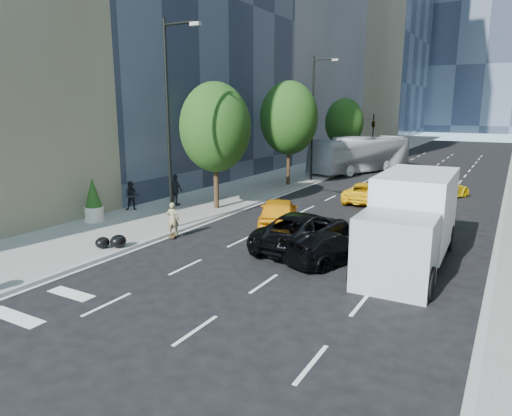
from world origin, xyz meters
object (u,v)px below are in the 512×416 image
Objects in this scene: skateboarder at (173,221)px; black_sedan_lincoln at (304,230)px; box_truck at (411,220)px; black_sedan_mercedes at (331,247)px; city_bus at (361,154)px; planter_shrub at (93,201)px.

black_sedan_lincoln reaches higher than skateboarder.
black_sedan_lincoln is 4.60m from box_truck.
black_sedan_lincoln is 1.35× the size of black_sedan_mercedes.
city_bus reaches higher than black_sedan_lincoln.
black_sedan_lincoln is 25.76m from city_bus.
city_bus reaches higher than black_sedan_mercedes.
black_sedan_lincoln is at bearing 179.96° from box_truck.
box_truck is at bearing -48.73° from city_bus.
box_truck is (10.59, 1.65, 1.00)m from skateboarder.
black_sedan_lincoln is (6.10, 1.55, 0.01)m from skateboarder.
box_truck is 3.20× the size of planter_shrub.
box_truck is at bearing -177.81° from black_sedan_lincoln.
black_sedan_mercedes is (1.72, -1.17, -0.18)m from black_sedan_lincoln.
box_truck reaches higher than planter_shrub.
city_bus is 5.22× the size of planter_shrub.
skateboarder is 5.42m from planter_shrub.
planter_shrub is (-15.99, -1.65, -0.54)m from box_truck.
black_sedan_mercedes is 27.29m from city_bus.
skateboarder is 0.28× the size of black_sedan_lincoln.
black_sedan_mercedes is 1.85× the size of planter_shrub.
skateboarder is at bearing -71.76° from city_bus.
box_truck reaches higher than black_sedan_mercedes.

